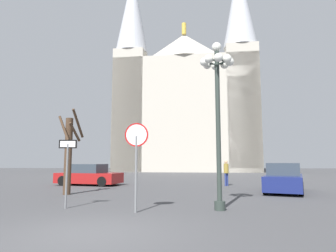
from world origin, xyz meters
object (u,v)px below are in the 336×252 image
Objects in this scene: street_lamp at (218,95)px; bare_tree at (69,152)px; pedestrian_walking at (226,170)px; cathedral at (186,101)px; parked_car_near_navy at (284,178)px; stop_sign at (136,149)px; parked_car_far_red at (88,175)px; one_way_arrow_sign at (67,164)px.

street_lamp is 8.16m from bare_tree.
bare_tree is at bearing -147.53° from pedestrian_walking.
cathedral is 20.29× the size of pedestrian_walking.
street_lamp is at bearing -125.02° from parked_car_near_navy.
stop_sign is at bearing -113.41° from pedestrian_walking.
bare_tree is 0.91× the size of parked_car_far_red.
one_way_arrow_sign reaches higher than pedestrian_walking.
stop_sign is 1.70× the size of pedestrian_walking.
parked_car_far_red is (-0.74, 5.52, -1.36)m from bare_tree.
stop_sign is 6.25m from bare_tree.
parked_car_far_red is at bearing 127.60° from street_lamp.
cathedral is 14.39× the size of one_way_arrow_sign.
parked_car_near_navy is at bearing -18.15° from parked_car_far_red.
bare_tree is 2.47× the size of pedestrian_walking.
cathedral is 37.23m from street_lamp.
cathedral is 34.17m from bare_tree.
one_way_arrow_sign is at bearing 178.39° from street_lamp.
cathedral is 5.88× the size of street_lamp.
cathedral is 6.85× the size of parked_car_near_navy.
pedestrian_walking is at bearing 80.00° from street_lamp.
one_way_arrow_sign is 0.52× the size of parked_car_far_red.
street_lamp is 1.16× the size of parked_car_near_navy.
parked_car_far_red is 2.73× the size of pedestrian_walking.
parked_car_near_navy is at bearing 31.68° from one_way_arrow_sign.
cathedral is 32.65m from parked_car_near_navy.
parked_car_near_navy is 12.24m from parked_car_far_red.
parked_car_near_navy is (4.55, -30.59, -10.47)m from cathedral.
cathedral reaches higher than parked_car_near_navy.
stop_sign is at bearing -93.54° from cathedral.
parked_car_near_navy is at bearing 54.98° from street_lamp.
pedestrian_walking is (9.18, -0.15, 0.34)m from parked_car_far_red.
one_way_arrow_sign is at bearing -97.52° from cathedral.
bare_tree reaches higher than one_way_arrow_sign.
one_way_arrow_sign is 0.41× the size of street_lamp.
street_lamp is 10.13m from pedestrian_walking.
pedestrian_walking reaches higher than parked_car_far_red.
parked_car_far_red is (-7.49, 9.73, -3.21)m from street_lamp.
bare_tree is at bearing -101.11° from cathedral.
bare_tree reaches higher than pedestrian_walking.
cathedral is at bearing 75.18° from parked_car_far_red.
parked_car_near_navy is at bearing 43.38° from stop_sign.
cathedral is 37.93m from one_way_arrow_sign.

